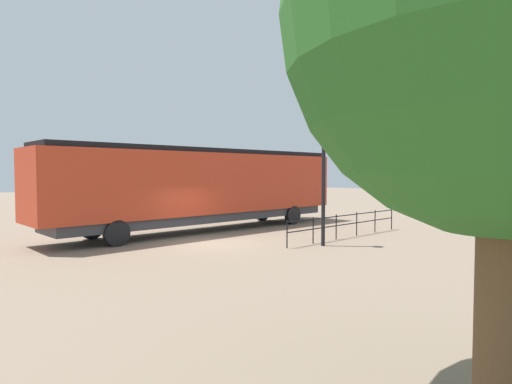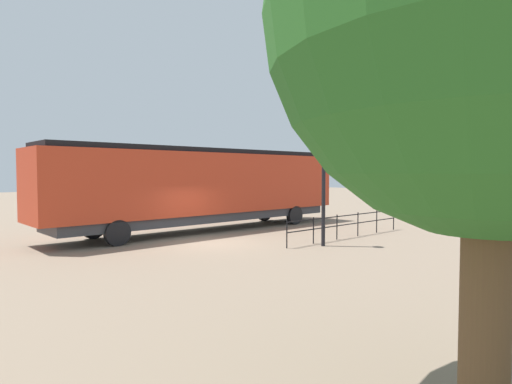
% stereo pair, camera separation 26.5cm
% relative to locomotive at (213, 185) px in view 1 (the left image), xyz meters
% --- Properties ---
extents(ground_plane, '(120.00, 120.00, 0.00)m').
position_rel_locomotive_xyz_m(ground_plane, '(3.39, -2.74, -2.40)').
color(ground_plane, '#84705B').
extents(locomotive, '(2.91, 17.14, 4.31)m').
position_rel_locomotive_xyz_m(locomotive, '(0.00, 0.00, 0.00)').
color(locomotive, red).
rests_on(locomotive, ground_plane).
extents(lamp_post, '(0.47, 0.47, 5.67)m').
position_rel_locomotive_xyz_m(lamp_post, '(7.14, 0.28, 1.44)').
color(lamp_post, black).
rests_on(lamp_post, ground_plane).
extents(platform_fence, '(0.05, 8.38, 1.15)m').
position_rel_locomotive_xyz_m(platform_fence, '(6.50, 2.92, -1.66)').
color(platform_fence, black).
rests_on(platform_fence, ground_plane).
extents(trackside_tree, '(5.12, 5.12, 7.43)m').
position_rel_locomotive_xyz_m(trackside_tree, '(16.52, -8.56, 2.45)').
color(trackside_tree, brown).
rests_on(trackside_tree, ground_plane).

